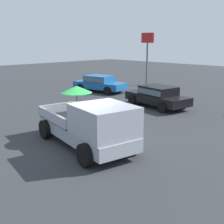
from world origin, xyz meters
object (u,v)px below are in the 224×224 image
parked_sedan_near (100,83)px  motel_sign (147,48)px  parked_sedan_far (157,95)px  pickup_truck_main (91,125)px

parked_sedan_near → motel_sign: (0.31, 5.71, 2.66)m
parked_sedan_far → motel_sign: motel_sign is taller
motel_sign → pickup_truck_main: bearing=-58.0°
parked_sedan_far → motel_sign: (-6.46, 6.88, 2.66)m
pickup_truck_main → parked_sedan_far: pickup_truck_main is taller
parked_sedan_near → motel_sign: size_ratio=0.95×
parked_sedan_near → motel_sign: motel_sign is taller
pickup_truck_main → parked_sedan_near: size_ratio=1.16×
parked_sedan_far → parked_sedan_near: bearing=-1.2°
pickup_truck_main → parked_sedan_far: bearing=118.9°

